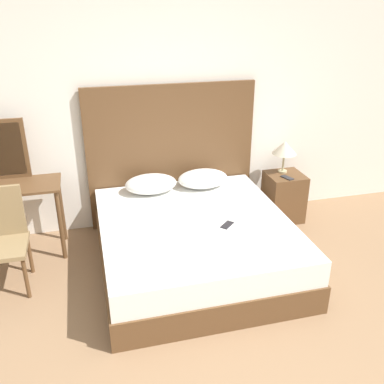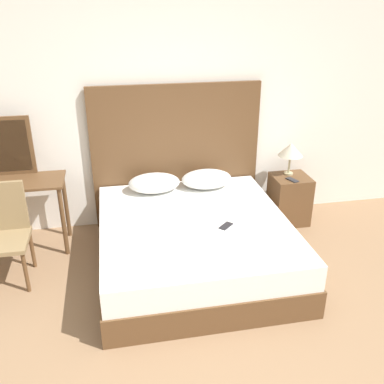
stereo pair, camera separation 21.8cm
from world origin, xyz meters
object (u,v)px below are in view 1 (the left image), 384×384
object	(u,v)px
bed	(195,243)
phone_on_bed	(227,225)
vanity_desk	(5,199)
table_lamp	(285,148)
phone_on_nightstand	(287,178)
nightstand	(284,197)

from	to	relation	value
bed	phone_on_bed	bearing A→B (deg)	-33.48
phone_on_bed	vanity_desk	xyz separation A→B (m)	(-2.01, 0.83, 0.13)
table_lamp	phone_on_nightstand	world-z (taller)	table_lamp
table_lamp	phone_on_bed	bearing A→B (deg)	-136.50
bed	phone_on_nightstand	distance (m)	1.42
phone_on_bed	nightstand	distance (m)	1.35
bed	nightstand	world-z (taller)	nightstand
bed	vanity_desk	bearing A→B (deg)	159.54
nightstand	bed	bearing A→B (deg)	-151.30
phone_on_bed	nightstand	size ratio (longest dim) A/B	0.28
bed	table_lamp	xyz separation A→B (m)	(1.27, 0.78, 0.61)
phone_on_bed	nightstand	xyz separation A→B (m)	(1.01, 0.87, -0.23)
nightstand	table_lamp	bearing A→B (deg)	92.53
phone_on_bed	table_lamp	xyz separation A→B (m)	(1.01, 0.95, 0.35)
phone_on_bed	table_lamp	distance (m)	1.43
phone_on_bed	phone_on_nightstand	bearing A→B (deg)	38.35
nightstand	phone_on_nightstand	distance (m)	0.31
nightstand	table_lamp	size ratio (longest dim) A/B	1.51
table_lamp	phone_on_nightstand	distance (m)	0.34
bed	phone_on_bed	world-z (taller)	phone_on_bed
phone_on_nightstand	nightstand	bearing A→B (deg)	72.33
bed	phone_on_bed	xyz separation A→B (m)	(0.27, -0.18, 0.26)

